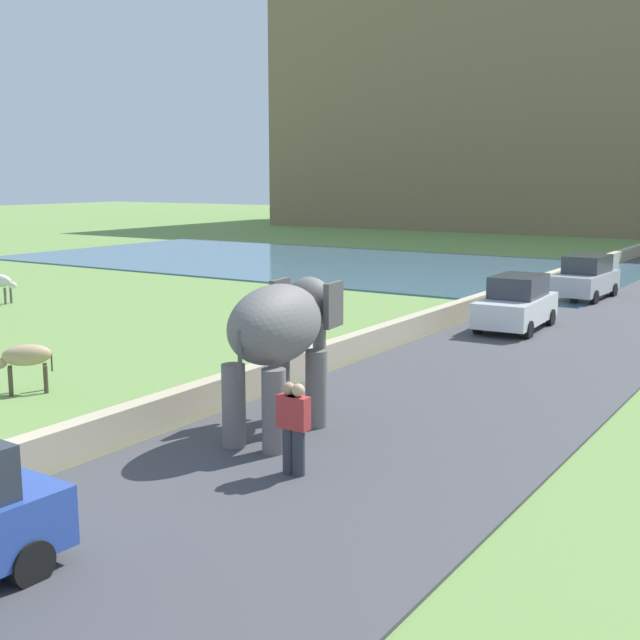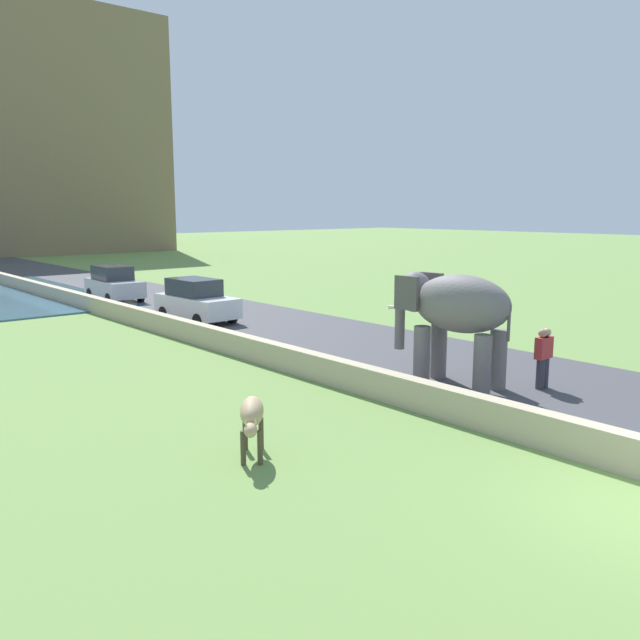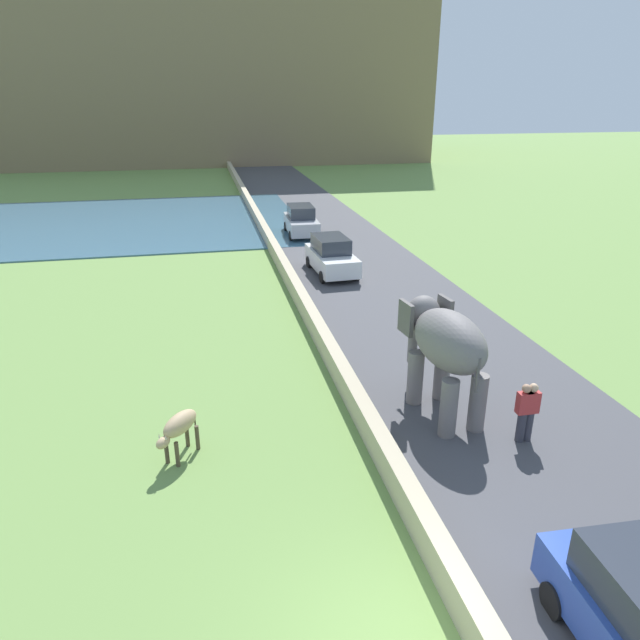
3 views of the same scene
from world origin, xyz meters
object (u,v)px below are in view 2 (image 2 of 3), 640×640
at_px(person_trailing, 545,357).
at_px(cow_tan, 252,415).
at_px(car_silver, 114,284).
at_px(car_white, 196,301).
at_px(person_beside_elephant, 541,358).
at_px(elephant, 453,311).

bearing_deg(person_trailing, cow_tan, 172.44).
bearing_deg(car_silver, car_white, -90.03).
distance_m(person_beside_elephant, cow_tan, 8.30).
relative_size(person_trailing, car_white, 0.40).
bearing_deg(person_beside_elephant, car_silver, 93.37).
height_order(elephant, cow_tan, elephant).
bearing_deg(person_beside_elephant, cow_tan, 172.27).
height_order(person_beside_elephant, cow_tan, person_beside_elephant).
xyz_separation_m(elephant, car_white, (0.03, 13.13, -1.14)).
height_order(elephant, car_silver, elephant).
relative_size(elephant, car_silver, 0.87).
xyz_separation_m(elephant, car_silver, (0.03, 21.30, -1.14)).
xyz_separation_m(car_white, cow_tan, (-6.86, -13.78, -0.06)).
xyz_separation_m(person_beside_elephant, car_white, (-1.37, 14.90, 0.03)).
relative_size(person_beside_elephant, cow_tan, 1.25).
height_order(car_silver, cow_tan, car_silver).
bearing_deg(elephant, person_beside_elephant, -51.81).
distance_m(person_trailing, car_silver, 23.12).
height_order(elephant, person_beside_elephant, elephant).
relative_size(car_white, cow_tan, 3.12).
distance_m(elephant, person_trailing, 2.64).
bearing_deg(person_beside_elephant, person_trailing, -0.42).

